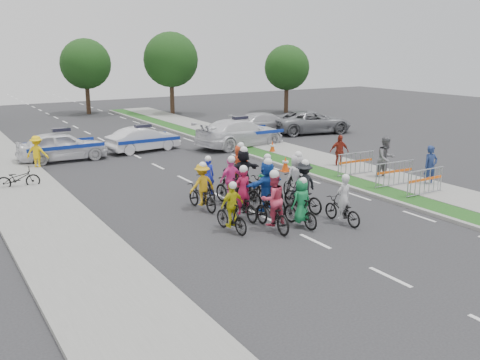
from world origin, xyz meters
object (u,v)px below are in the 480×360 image
rider_13 (240,171)px  rider_9 (231,186)px  barrier_2 (355,165)px  tree_2 (287,68)px  police_car_2 (240,133)px  cone_1 (272,147)px  rider_0 (343,207)px  rider_3 (232,212)px  rider_4 (303,191)px  spectator_2 (339,152)px  civilian_suv (312,122)px  tree_1 (171,60)px  police_car_1 (144,139)px  rider_11 (243,175)px  spectator_1 (386,158)px  marshal_hiviz (37,153)px  rider_6 (242,201)px  rider_1 (301,207)px  rider_12 (207,184)px  rider_7 (296,183)px  civilian_sedan (266,123)px  rider_2 (272,208)px  police_car_0 (62,146)px  cone_0 (285,164)px  parked_bike (18,178)px  spectator_0 (430,166)px  rider_10 (202,191)px  tree_4 (86,64)px  barrier_1 (394,175)px  rider_8 (266,183)px  barrier_0 (425,183)px  rider_5 (266,191)px

rider_13 → rider_9: bearing=57.2°
barrier_2 → tree_2: size_ratio=0.35×
police_car_2 → cone_1: police_car_2 is taller
rider_0 → rider_3: rider_0 is taller
rider_4 → spectator_2: bearing=-149.0°
civilian_suv → rider_3: bearing=146.0°
police_car_2 → tree_1: tree_1 is taller
rider_13 → police_car_1: 9.63m
rider_11 → tree_1: bearing=-107.1°
spectator_1 → barrier_2: spectator_1 is taller
rider_3 → rider_13: 5.24m
rider_0 → marshal_hiviz: rider_0 is taller
rider_3 → rider_0: bearing=155.0°
rider_6 → rider_1: bearing=124.1°
rider_12 → marshal_hiviz: (-4.51, 8.63, 0.24)m
spectator_2 → barrier_2: size_ratio=0.80×
rider_7 → civilian_sedan: rider_7 is taller
rider_0 → rider_11: (-1.07, 4.52, 0.26)m
rider_11 → rider_12: size_ratio=1.14×
marshal_hiviz → rider_2: bearing=144.8°
rider_11 → police_car_0: size_ratio=0.45×
rider_4 → rider_3: bearing=2.6°
police_car_2 → cone_0: size_ratio=7.93×
parked_bike → tree_1: 24.80m
rider_0 → rider_6: rider_6 is taller
police_car_1 → tree_2: tree_2 is taller
rider_9 → rider_3: bearing=54.0°
cone_1 → rider_9: bearing=-133.9°
spectator_0 → barrier_2: 3.22m
rider_12 → civilian_sedan: bearing=-122.1°
rider_10 → tree_4: size_ratio=0.28×
police_car_1 → marshal_hiviz: (-5.96, -1.60, 0.14)m
barrier_1 → tree_2: 25.73m
rider_13 → barrier_2: rider_13 is taller
rider_7 → rider_8: size_ratio=1.06×
marshal_hiviz → barrier_0: size_ratio=0.80×
rider_6 → spectator_0: (8.88, -0.50, 0.24)m
rider_10 → police_car_0: 11.38m
rider_5 → rider_7: 1.78m
rider_12 → tree_2: 27.64m
cone_0 → rider_9: bearing=-145.9°
barrier_0 → parked_bike: barrier_0 is taller
rider_12 → spectator_2: (7.85, 1.34, 0.24)m
rider_3 → rider_9: rider_9 is taller
rider_2 → rider_13: rider_2 is taller
rider_6 → rider_11: 2.77m
rider_8 → police_car_2: size_ratio=0.34×
tree_4 → rider_6: bearing=-96.8°
rider_1 → tree_2: tree_2 is taller
rider_3 → barrier_0: bearing=170.5°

